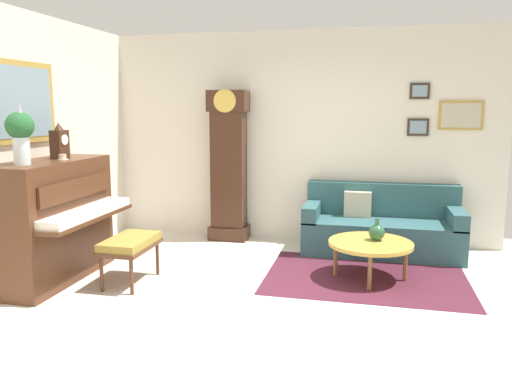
% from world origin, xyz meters
% --- Properties ---
extents(ground_plane, '(6.40, 6.00, 0.10)m').
position_xyz_m(ground_plane, '(0.00, 0.00, -0.05)').
color(ground_plane, beige).
extents(wall_left, '(0.13, 4.90, 2.80)m').
position_xyz_m(wall_left, '(-2.60, 0.00, 1.41)').
color(wall_left, silver).
rests_on(wall_left, ground_plane).
extents(wall_back, '(5.30, 0.13, 2.80)m').
position_xyz_m(wall_back, '(0.01, 2.40, 1.40)').
color(wall_back, silver).
rests_on(wall_back, ground_plane).
extents(area_rug, '(2.10, 1.50, 0.01)m').
position_xyz_m(area_rug, '(0.97, 0.94, 0.00)').
color(area_rug, '#4C1E2D').
rests_on(area_rug, ground_plane).
extents(piano, '(0.87, 1.44, 1.26)m').
position_xyz_m(piano, '(-2.23, 0.17, 0.64)').
color(piano, '#4C2B19').
rests_on(piano, ground_plane).
extents(piano_bench, '(0.42, 0.70, 0.48)m').
position_xyz_m(piano_bench, '(-1.39, 0.24, 0.41)').
color(piano_bench, '#4C2B19').
rests_on(piano_bench, ground_plane).
extents(grandfather_clock, '(0.52, 0.34, 2.03)m').
position_xyz_m(grandfather_clock, '(-0.89, 2.14, 0.96)').
color(grandfather_clock, '#3D2316').
rests_on(grandfather_clock, ground_plane).
extents(couch, '(1.90, 0.80, 0.84)m').
position_xyz_m(couch, '(1.13, 1.97, 0.31)').
color(couch, '#2D565B').
rests_on(couch, ground_plane).
extents(coffee_table, '(0.88, 0.88, 0.40)m').
position_xyz_m(coffee_table, '(1.01, 0.93, 0.37)').
color(coffee_table, gold).
rests_on(coffee_table, ground_plane).
extents(mantel_clock, '(0.13, 0.18, 0.38)m').
position_xyz_m(mantel_clock, '(-2.23, 0.37, 1.43)').
color(mantel_clock, '#3D2316').
rests_on(mantel_clock, piano).
extents(flower_vase, '(0.26, 0.26, 0.58)m').
position_xyz_m(flower_vase, '(-2.23, -0.22, 1.57)').
color(flower_vase, silver).
rests_on(flower_vase, piano).
extents(teacup, '(0.12, 0.12, 0.06)m').
position_xyz_m(teacup, '(-2.12, 0.25, 1.28)').
color(teacup, beige).
rests_on(teacup, piano).
extents(green_jug, '(0.17, 0.17, 0.24)m').
position_xyz_m(green_jug, '(1.07, 1.00, 0.49)').
color(green_jug, '#234C33').
rests_on(green_jug, coffee_table).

